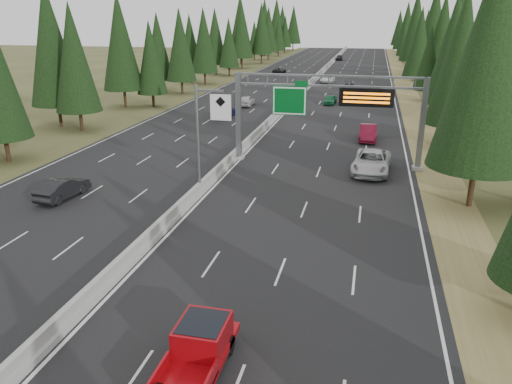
# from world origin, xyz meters

# --- Properties ---
(road) EXTENTS (32.00, 260.00, 0.08)m
(road) POSITION_xyz_m (0.00, 80.00, 0.04)
(road) COLOR black
(road) RESTS_ON ground
(shoulder_right) EXTENTS (3.60, 260.00, 0.06)m
(shoulder_right) POSITION_xyz_m (17.80, 80.00, 0.03)
(shoulder_right) COLOR olive
(shoulder_right) RESTS_ON ground
(shoulder_left) EXTENTS (3.60, 260.00, 0.06)m
(shoulder_left) POSITION_xyz_m (-17.80, 80.00, 0.03)
(shoulder_left) COLOR #3D4420
(shoulder_left) RESTS_ON ground
(median_barrier) EXTENTS (0.70, 260.00, 0.85)m
(median_barrier) POSITION_xyz_m (0.00, 80.00, 0.41)
(median_barrier) COLOR gray
(median_barrier) RESTS_ON road
(sign_gantry) EXTENTS (16.75, 0.98, 7.80)m
(sign_gantry) POSITION_xyz_m (8.92, 34.88, 5.27)
(sign_gantry) COLOR slate
(sign_gantry) RESTS_ON road
(hov_sign_pole) EXTENTS (2.80, 0.50, 8.00)m
(hov_sign_pole) POSITION_xyz_m (0.58, 24.97, 4.72)
(hov_sign_pole) COLOR slate
(hov_sign_pole) RESTS_ON road
(tree_row_right) EXTENTS (12.40, 242.70, 18.89)m
(tree_row_right) POSITION_xyz_m (22.15, 78.88, 9.17)
(tree_row_right) COLOR black
(tree_row_right) RESTS_ON ground
(tree_row_left) EXTENTS (11.83, 241.04, 18.80)m
(tree_row_left) POSITION_xyz_m (-22.12, 79.37, 9.09)
(tree_row_left) COLOR black
(tree_row_left) RESTS_ON ground
(silver_minivan) EXTENTS (3.42, 6.65, 1.80)m
(silver_minivan) POSITION_xyz_m (12.32, 33.39, 0.98)
(silver_minivan) COLOR silver
(silver_minivan) RESTS_ON road
(red_pickup) EXTENTS (1.91, 5.35, 1.74)m
(red_pickup) POSITION_xyz_m (6.43, 6.43, 1.05)
(red_pickup) COLOR black
(red_pickup) RESTS_ON road
(car_ahead_green) EXTENTS (1.93, 4.09, 1.35)m
(car_ahead_green) POSITION_xyz_m (5.89, 67.43, 0.76)
(car_ahead_green) COLOR #17663A
(car_ahead_green) RESTS_ON road
(car_ahead_dkred) EXTENTS (1.77, 5.03, 1.66)m
(car_ahead_dkred) POSITION_xyz_m (11.83, 45.00, 0.91)
(car_ahead_dkred) COLOR #5C0D1F
(car_ahead_dkred) RESTS_ON road
(car_ahead_dkgrey) EXTENTS (2.30, 4.84, 1.36)m
(car_ahead_dkgrey) POSITION_xyz_m (7.90, 82.74, 0.76)
(car_ahead_dkgrey) COLOR black
(car_ahead_dkgrey) RESTS_ON road
(car_ahead_white) EXTENTS (2.73, 5.29, 1.43)m
(car_ahead_white) POSITION_xyz_m (3.05, 93.73, 0.79)
(car_ahead_white) COLOR white
(car_ahead_white) RESTS_ON road
(car_ahead_far) EXTENTS (1.88, 4.60, 1.56)m
(car_ahead_far) POSITION_xyz_m (1.50, 148.08, 0.86)
(car_ahead_far) COLOR black
(car_ahead_far) RESTS_ON road
(car_onc_near) EXTENTS (2.02, 4.67, 1.49)m
(car_onc_near) POSITION_xyz_m (-9.32, 21.85, 0.83)
(car_onc_near) COLOR black
(car_onc_near) RESTS_ON road
(car_onc_blue) EXTENTS (2.25, 5.22, 1.50)m
(car_onc_blue) POSITION_xyz_m (-6.63, 54.12, 0.83)
(car_onc_blue) COLOR #151B4C
(car_onc_blue) RESTS_ON road
(car_onc_white) EXTENTS (1.85, 4.54, 1.54)m
(car_onc_white) POSITION_xyz_m (-5.92, 63.02, 0.85)
(car_onc_white) COLOR #BABABA
(car_onc_white) RESTS_ON road
(car_onc_far) EXTENTS (2.58, 5.10, 1.38)m
(car_onc_far) POSITION_xyz_m (-9.26, 107.40, 0.77)
(car_onc_far) COLOR black
(car_onc_far) RESTS_ON road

